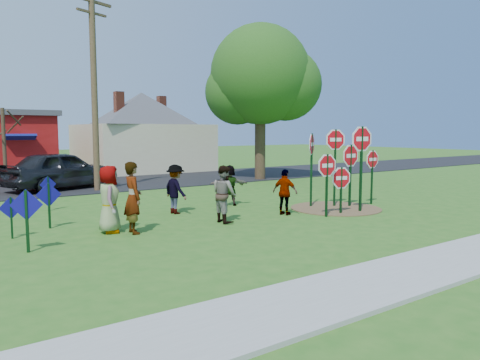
{
  "coord_description": "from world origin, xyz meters",
  "views": [
    {
      "loc": [
        -7.87,
        -12.46,
        2.77
      ],
      "look_at": [
        1.17,
        0.22,
        1.13
      ],
      "focal_mm": 35.0,
      "sensor_mm": 36.0,
      "label": 1
    }
  ],
  "objects_px": {
    "stop_sign_c": "(362,149)",
    "stop_sign_d": "(351,160)",
    "leafy_tree": "(262,80)",
    "person_a": "(109,199)",
    "utility_pole": "(94,86)",
    "person_b": "(133,198)",
    "stop_sign_b": "(335,148)",
    "suv": "(61,170)",
    "stop_sign_a": "(327,171)"
  },
  "relations": [
    {
      "from": "person_a",
      "to": "utility_pole",
      "type": "distance_m",
      "value": 10.2
    },
    {
      "from": "stop_sign_c",
      "to": "suv",
      "type": "distance_m",
      "value": 14.04
    },
    {
      "from": "stop_sign_c",
      "to": "utility_pole",
      "type": "height_order",
      "value": "utility_pole"
    },
    {
      "from": "stop_sign_d",
      "to": "stop_sign_c",
      "type": "bearing_deg",
      "value": -121.36
    },
    {
      "from": "stop_sign_a",
      "to": "stop_sign_c",
      "type": "height_order",
      "value": "stop_sign_c"
    },
    {
      "from": "leafy_tree",
      "to": "stop_sign_d",
      "type": "bearing_deg",
      "value": -109.6
    },
    {
      "from": "stop_sign_c",
      "to": "leafy_tree",
      "type": "distance_m",
      "value": 11.7
    },
    {
      "from": "person_a",
      "to": "suv",
      "type": "xyz_separation_m",
      "value": [
        1.47,
        10.5,
        0.02
      ]
    },
    {
      "from": "stop_sign_a",
      "to": "utility_pole",
      "type": "relative_size",
      "value": 0.24
    },
    {
      "from": "stop_sign_a",
      "to": "person_b",
      "type": "relative_size",
      "value": 1.11
    },
    {
      "from": "stop_sign_b",
      "to": "utility_pole",
      "type": "xyz_separation_m",
      "value": [
        -5.59,
        9.51,
        2.64
      ]
    },
    {
      "from": "stop_sign_c",
      "to": "person_b",
      "type": "height_order",
      "value": "stop_sign_c"
    },
    {
      "from": "stop_sign_d",
      "to": "utility_pole",
      "type": "bearing_deg",
      "value": 120.16
    },
    {
      "from": "leafy_tree",
      "to": "suv",
      "type": "bearing_deg",
      "value": 170.35
    },
    {
      "from": "stop_sign_c",
      "to": "person_a",
      "type": "xyz_separation_m",
      "value": [
        -8.18,
        1.77,
        -1.25
      ]
    },
    {
      "from": "stop_sign_d",
      "to": "suv",
      "type": "xyz_separation_m",
      "value": [
        -7.25,
        11.31,
        -0.77
      ]
    },
    {
      "from": "suv",
      "to": "utility_pole",
      "type": "distance_m",
      "value": 4.31
    },
    {
      "from": "utility_pole",
      "to": "person_b",
      "type": "bearing_deg",
      "value": -103.03
    },
    {
      "from": "stop_sign_d",
      "to": "suv",
      "type": "bearing_deg",
      "value": 121.32
    },
    {
      "from": "stop_sign_d",
      "to": "person_b",
      "type": "relative_size",
      "value": 1.24
    },
    {
      "from": "suv",
      "to": "leafy_tree",
      "type": "bearing_deg",
      "value": -118.49
    },
    {
      "from": "stop_sign_c",
      "to": "person_a",
      "type": "relative_size",
      "value": 1.68
    },
    {
      "from": "stop_sign_d",
      "to": "utility_pole",
      "type": "xyz_separation_m",
      "value": [
        -6.04,
        9.85,
        3.1
      ]
    },
    {
      "from": "person_b",
      "to": "utility_pole",
      "type": "relative_size",
      "value": 0.21
    },
    {
      "from": "person_a",
      "to": "stop_sign_d",
      "type": "bearing_deg",
      "value": -76.79
    },
    {
      "from": "stop_sign_b",
      "to": "person_a",
      "type": "bearing_deg",
      "value": -163.1
    },
    {
      "from": "person_b",
      "to": "utility_pole",
      "type": "distance_m",
      "value": 10.48
    },
    {
      "from": "leafy_tree",
      "to": "person_b",
      "type": "bearing_deg",
      "value": -141.78
    },
    {
      "from": "stop_sign_a",
      "to": "person_b",
      "type": "distance_m",
      "value": 6.22
    },
    {
      "from": "stop_sign_d",
      "to": "utility_pole",
      "type": "distance_m",
      "value": 11.96
    },
    {
      "from": "stop_sign_b",
      "to": "person_b",
      "type": "xyz_separation_m",
      "value": [
        -7.79,
        0.01,
        -1.19
      ]
    },
    {
      "from": "stop_sign_b",
      "to": "person_a",
      "type": "height_order",
      "value": "stop_sign_b"
    },
    {
      "from": "stop_sign_a",
      "to": "utility_pole",
      "type": "bearing_deg",
      "value": 113.95
    },
    {
      "from": "person_a",
      "to": "utility_pole",
      "type": "relative_size",
      "value": 0.2
    },
    {
      "from": "utility_pole",
      "to": "leafy_tree",
      "type": "distance_m",
      "value": 9.46
    },
    {
      "from": "person_a",
      "to": "leafy_tree",
      "type": "bearing_deg",
      "value": -35.81
    },
    {
      "from": "stop_sign_d",
      "to": "stop_sign_b",
      "type": "bearing_deg",
      "value": 141.31
    },
    {
      "from": "leafy_tree",
      "to": "stop_sign_c",
      "type": "bearing_deg",
      "value": -110.62
    },
    {
      "from": "stop_sign_a",
      "to": "person_a",
      "type": "xyz_separation_m",
      "value": [
        -6.55,
        1.75,
        -0.57
      ]
    },
    {
      "from": "person_a",
      "to": "suv",
      "type": "relative_size",
      "value": 0.35
    },
    {
      "from": "stop_sign_b",
      "to": "utility_pole",
      "type": "bearing_deg",
      "value": 140.6
    },
    {
      "from": "stop_sign_d",
      "to": "suv",
      "type": "height_order",
      "value": "stop_sign_d"
    },
    {
      "from": "person_a",
      "to": "suv",
      "type": "height_order",
      "value": "person_a"
    },
    {
      "from": "stop_sign_c",
      "to": "person_a",
      "type": "height_order",
      "value": "stop_sign_c"
    },
    {
      "from": "stop_sign_d",
      "to": "leafy_tree",
      "type": "height_order",
      "value": "leafy_tree"
    },
    {
      "from": "stop_sign_a",
      "to": "leafy_tree",
      "type": "xyz_separation_m",
      "value": [
        5.56,
        10.45,
        4.12
      ]
    },
    {
      "from": "stop_sign_a",
      "to": "stop_sign_d",
      "type": "height_order",
      "value": "stop_sign_d"
    },
    {
      "from": "stop_sign_b",
      "to": "leafy_tree",
      "type": "bearing_deg",
      "value": 87.47
    },
    {
      "from": "stop_sign_c",
      "to": "stop_sign_d",
      "type": "xyz_separation_m",
      "value": [
        0.55,
        0.96,
        -0.46
      ]
    },
    {
      "from": "stop_sign_d",
      "to": "person_a",
      "type": "bearing_deg",
      "value": 173.35
    }
  ]
}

